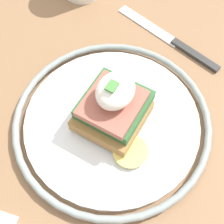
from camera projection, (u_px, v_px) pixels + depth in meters
name	position (u px, v px, depth m)	size (l,w,h in m)	color
ground_plane	(118.00, 220.00, 1.09)	(6.00, 6.00, 0.00)	gray
dining_table	(125.00, 153.00, 0.54)	(1.02, 0.92, 0.74)	#846042
plate	(112.00, 121.00, 0.45)	(0.28, 0.28, 0.02)	silver
sandwich	(113.00, 107.00, 0.41)	(0.10, 0.11, 0.08)	#9E703D
knife	(175.00, 42.00, 0.53)	(0.06, 0.21, 0.01)	#2D2D2D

